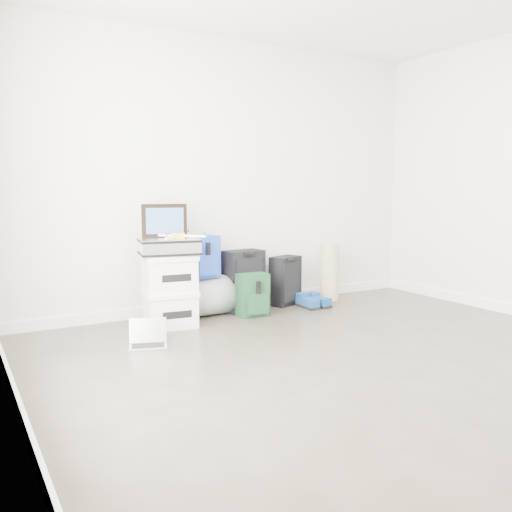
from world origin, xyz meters
TOP-DOWN VIEW (x-y plane):
  - ground at (0.00, 0.00)m, footprint 5.00×5.00m
  - room_envelope at (0.00, 0.02)m, footprint 4.52×5.02m
  - boxes_stack at (-0.82, 2.05)m, footprint 0.49×0.42m
  - briefcase at (-0.82, 2.05)m, footprint 0.56×0.46m
  - painting at (-0.82, 2.15)m, footprint 0.40×0.13m
  - drone at (-0.74, 2.03)m, footprint 0.39×0.39m
  - duffel_bag at (-0.40, 2.28)m, footprint 0.62×0.38m
  - blue_backpack at (-0.40, 2.25)m, footprint 0.31×0.24m
  - large_suitcase at (0.04, 2.26)m, footprint 0.42×0.29m
  - green_backpack at (0.01, 2.02)m, footprint 0.30×0.23m
  - carry_on at (0.56, 2.29)m, footprint 0.37×0.30m
  - shoes at (0.75, 2.05)m, footprint 0.28×0.32m
  - rolled_rug at (1.12, 2.27)m, footprint 0.20×0.20m
  - laptop at (-1.20, 1.57)m, footprint 0.34×0.29m

SIDE VIEW (x-z plane):
  - ground at x=0.00m, z-range 0.00..0.00m
  - shoes at x=0.75m, z-range 0.00..0.10m
  - laptop at x=-1.20m, z-range -0.05..0.15m
  - duffel_bag at x=-0.40m, z-range 0.00..0.38m
  - green_backpack at x=0.01m, z-range -0.01..0.41m
  - carry_on at x=0.56m, z-range 0.00..0.52m
  - large_suitcase at x=0.04m, z-range 0.00..0.61m
  - rolled_rug at x=1.12m, z-range 0.00..0.62m
  - boxes_stack at x=-0.82m, z-range 0.00..0.65m
  - blue_backpack at x=-0.40m, z-range 0.37..0.77m
  - briefcase at x=-0.82m, z-range 0.65..0.79m
  - drone at x=-0.74m, z-range 0.79..0.84m
  - painting at x=-0.82m, z-range 0.79..1.10m
  - room_envelope at x=0.00m, z-range 0.37..3.08m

